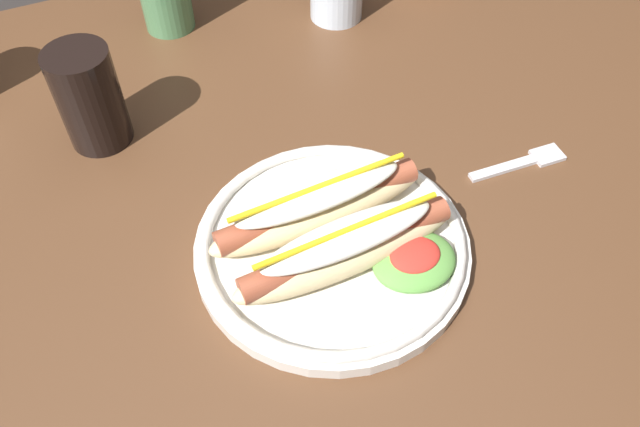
{
  "coord_description": "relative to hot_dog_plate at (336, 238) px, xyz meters",
  "views": [
    {
      "loc": [
        -0.16,
        -0.49,
        1.28
      ],
      "look_at": [
        0.02,
        -0.11,
        0.77
      ],
      "focal_mm": 35.75,
      "sensor_mm": 36.0,
      "label": 1
    }
  ],
  "objects": [
    {
      "name": "hot_dog_plate",
      "position": [
        0.0,
        0.0,
        0.0
      ],
      "size": [
        0.28,
        0.28,
        0.08
      ],
      "color": "silver",
      "rests_on": "dining_table"
    },
    {
      "name": "dining_table",
      "position": [
        -0.02,
        0.14,
        -0.11
      ],
      "size": [
        1.5,
        0.93,
        0.74
      ],
      "color": "#51331E",
      "rests_on": "ground_plane"
    },
    {
      "name": "ground_plane",
      "position": [
        -0.02,
        0.14,
        -0.77
      ],
      "size": [
        8.0,
        8.0,
        0.0
      ],
      "primitive_type": "plane",
      "color": "#2D2826"
    },
    {
      "name": "fork",
      "position": [
        0.26,
        0.03,
        -0.02
      ],
      "size": [
        0.12,
        0.03,
        0.0
      ],
      "rotation": [
        0.0,
        0.0,
        -0.06
      ],
      "color": "silver",
      "rests_on": "dining_table"
    },
    {
      "name": "soda_cup",
      "position": [
        -0.18,
        0.27,
        0.04
      ],
      "size": [
        0.07,
        0.07,
        0.12
      ],
      "primitive_type": "cylinder",
      "color": "black",
      "rests_on": "dining_table"
    }
  ]
}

